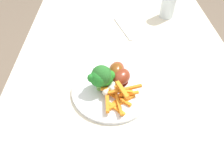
{
  "coord_description": "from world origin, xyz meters",
  "views": [
    {
      "loc": [
        0.46,
        -0.07,
        1.22
      ],
      "look_at": [
        0.02,
        -0.06,
        0.75
      ],
      "focal_mm": 33.0,
      "sensor_mm": 36.0,
      "label": 1
    }
  ],
  "objects_px": {
    "dining_table": "(127,103)",
    "broccoli_floret_middle": "(102,75)",
    "dinner_plate": "(112,89)",
    "broccoli_floret_front": "(104,77)",
    "chicken_drumstick_far": "(116,71)",
    "water_glass": "(168,4)",
    "carrot_fries_pile": "(119,96)",
    "chicken_drumstick_near": "(116,72)",
    "broccoli_floret_back": "(98,78)",
    "fork": "(123,29)",
    "chicken_drumstick_extra": "(120,78)"
  },
  "relations": [
    {
      "from": "broccoli_floret_back",
      "to": "chicken_drumstick_near",
      "type": "height_order",
      "value": "broccoli_floret_back"
    },
    {
      "from": "broccoli_floret_front",
      "to": "chicken_drumstick_far",
      "type": "height_order",
      "value": "broccoli_floret_front"
    },
    {
      "from": "broccoli_floret_front",
      "to": "chicken_drumstick_near",
      "type": "height_order",
      "value": "broccoli_floret_front"
    },
    {
      "from": "fork",
      "to": "water_glass",
      "type": "bearing_deg",
      "value": 97.94
    },
    {
      "from": "chicken_drumstick_near",
      "to": "chicken_drumstick_far",
      "type": "height_order",
      "value": "chicken_drumstick_near"
    },
    {
      "from": "dinner_plate",
      "to": "broccoli_floret_middle",
      "type": "height_order",
      "value": "broccoli_floret_middle"
    },
    {
      "from": "broccoli_floret_back",
      "to": "chicken_drumstick_extra",
      "type": "height_order",
      "value": "broccoli_floret_back"
    },
    {
      "from": "chicken_drumstick_extra",
      "to": "dinner_plate",
      "type": "bearing_deg",
      "value": -45.9
    },
    {
      "from": "broccoli_floret_front",
      "to": "broccoli_floret_middle",
      "type": "height_order",
      "value": "broccoli_floret_middle"
    },
    {
      "from": "dining_table",
      "to": "broccoli_floret_back",
      "type": "height_order",
      "value": "broccoli_floret_back"
    },
    {
      "from": "water_glass",
      "to": "carrot_fries_pile",
      "type": "bearing_deg",
      "value": -26.12
    },
    {
      "from": "broccoli_floret_back",
      "to": "chicken_drumstick_extra",
      "type": "distance_m",
      "value": 0.08
    },
    {
      "from": "chicken_drumstick_far",
      "to": "dinner_plate",
      "type": "bearing_deg",
      "value": -15.87
    },
    {
      "from": "dinner_plate",
      "to": "broccoli_floret_middle",
      "type": "xyz_separation_m",
      "value": [
        -0.01,
        -0.03,
        0.06
      ]
    },
    {
      "from": "dining_table",
      "to": "fork",
      "type": "distance_m",
      "value": 0.36
    },
    {
      "from": "dinner_plate",
      "to": "broccoli_floret_middle",
      "type": "relative_size",
      "value": 3.07
    },
    {
      "from": "broccoli_floret_middle",
      "to": "carrot_fries_pile",
      "type": "height_order",
      "value": "broccoli_floret_middle"
    },
    {
      "from": "dinner_plate",
      "to": "chicken_drumstick_far",
      "type": "bearing_deg",
      "value": 164.13
    },
    {
      "from": "broccoli_floret_middle",
      "to": "dinner_plate",
      "type": "bearing_deg",
      "value": 76.24
    },
    {
      "from": "broccoli_floret_middle",
      "to": "water_glass",
      "type": "height_order",
      "value": "water_glass"
    },
    {
      "from": "dining_table",
      "to": "water_glass",
      "type": "bearing_deg",
      "value": 154.4
    },
    {
      "from": "dining_table",
      "to": "chicken_drumstick_far",
      "type": "bearing_deg",
      "value": -132.42
    },
    {
      "from": "chicken_drumstick_extra",
      "to": "water_glass",
      "type": "bearing_deg",
      "value": 151.05
    },
    {
      "from": "broccoli_floret_back",
      "to": "chicken_drumstick_far",
      "type": "height_order",
      "value": "broccoli_floret_back"
    },
    {
      "from": "chicken_drumstick_near",
      "to": "chicken_drumstick_far",
      "type": "distance_m",
      "value": 0.01
    },
    {
      "from": "dinner_plate",
      "to": "water_glass",
      "type": "height_order",
      "value": "water_glass"
    },
    {
      "from": "broccoli_floret_front",
      "to": "broccoli_floret_middle",
      "type": "bearing_deg",
      "value": -70.55
    },
    {
      "from": "broccoli_floret_back",
      "to": "chicken_drumstick_extra",
      "type": "relative_size",
      "value": 0.65
    },
    {
      "from": "broccoli_floret_front",
      "to": "fork",
      "type": "xyz_separation_m",
      "value": [
        -0.35,
        0.08,
        -0.05
      ]
    },
    {
      "from": "chicken_drumstick_far",
      "to": "chicken_drumstick_extra",
      "type": "height_order",
      "value": "chicken_drumstick_far"
    },
    {
      "from": "chicken_drumstick_near",
      "to": "water_glass",
      "type": "relative_size",
      "value": 1.0
    },
    {
      "from": "broccoli_floret_back",
      "to": "water_glass",
      "type": "distance_m",
      "value": 0.57
    },
    {
      "from": "carrot_fries_pile",
      "to": "chicken_drumstick_near",
      "type": "bearing_deg",
      "value": -177.25
    },
    {
      "from": "broccoli_floret_back",
      "to": "chicken_drumstick_extra",
      "type": "bearing_deg",
      "value": 111.14
    },
    {
      "from": "dinner_plate",
      "to": "broccoli_floret_front",
      "type": "bearing_deg",
      "value": -114.08
    },
    {
      "from": "dinner_plate",
      "to": "fork",
      "type": "distance_m",
      "value": 0.37
    },
    {
      "from": "dinner_plate",
      "to": "dining_table",
      "type": "bearing_deg",
      "value": 107.95
    },
    {
      "from": "chicken_drumstick_near",
      "to": "chicken_drumstick_extra",
      "type": "distance_m",
      "value": 0.03
    },
    {
      "from": "carrot_fries_pile",
      "to": "chicken_drumstick_near",
      "type": "relative_size",
      "value": 1.04
    },
    {
      "from": "chicken_drumstick_near",
      "to": "chicken_drumstick_far",
      "type": "relative_size",
      "value": 0.95
    },
    {
      "from": "dinner_plate",
      "to": "water_glass",
      "type": "distance_m",
      "value": 0.55
    },
    {
      "from": "broccoli_floret_middle",
      "to": "chicken_drumstick_extra",
      "type": "xyz_separation_m",
      "value": [
        -0.02,
        0.06,
        -0.03
      ]
    },
    {
      "from": "dinner_plate",
      "to": "broccoli_floret_middle",
      "type": "distance_m",
      "value": 0.07
    },
    {
      "from": "dining_table",
      "to": "broccoli_floret_middle",
      "type": "height_order",
      "value": "broccoli_floret_middle"
    },
    {
      "from": "dinner_plate",
      "to": "broccoli_floret_back",
      "type": "bearing_deg",
      "value": -87.93
    },
    {
      "from": "carrot_fries_pile",
      "to": "broccoli_floret_back",
      "type": "bearing_deg",
      "value": -125.94
    },
    {
      "from": "broccoli_floret_back",
      "to": "carrot_fries_pile",
      "type": "height_order",
      "value": "broccoli_floret_back"
    },
    {
      "from": "chicken_drumstick_extra",
      "to": "water_glass",
      "type": "distance_m",
      "value": 0.51
    },
    {
      "from": "broccoli_floret_back",
      "to": "carrot_fries_pile",
      "type": "distance_m",
      "value": 0.08
    },
    {
      "from": "broccoli_floret_front",
      "to": "broccoli_floret_back",
      "type": "distance_m",
      "value": 0.02
    }
  ]
}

